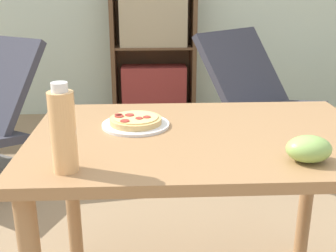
# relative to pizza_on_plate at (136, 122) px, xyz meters

# --- Properties ---
(dining_table) EXTENTS (1.15, 0.75, 0.72)m
(dining_table) POSITION_rel_pizza_on_plate_xyz_m (0.23, -0.09, -0.12)
(dining_table) COLOR #A37549
(dining_table) RESTS_ON ground_plane
(pizza_on_plate) EXTENTS (0.24, 0.24, 0.04)m
(pizza_on_plate) POSITION_rel_pizza_on_plate_xyz_m (0.00, 0.00, 0.00)
(pizza_on_plate) COLOR white
(pizza_on_plate) RESTS_ON dining_table
(grape_bunch) EXTENTS (0.13, 0.11, 0.08)m
(grape_bunch) POSITION_rel_pizza_on_plate_xyz_m (0.49, -0.33, 0.02)
(grape_bunch) COLOR #93BC5B
(grape_bunch) RESTS_ON dining_table
(drink_bottle) EXTENTS (0.07, 0.07, 0.24)m
(drink_bottle) POSITION_rel_pizza_on_plate_xyz_m (-0.18, -0.36, 0.10)
(drink_bottle) COLOR #EFB270
(drink_bottle) RESTS_ON dining_table
(lounge_chair_far) EXTENTS (0.95, 1.01, 0.88)m
(lounge_chair_far) POSITION_rel_pizza_on_plate_xyz_m (0.83, 1.40, -0.45)
(lounge_chair_far) COLOR slate
(lounge_chair_far) RESTS_ON ground_plane
(bookshelf) EXTENTS (0.74, 0.31, 1.32)m
(bookshelf) POSITION_rel_pizza_on_plate_xyz_m (0.10, 2.36, -0.14)
(bookshelf) COLOR brown
(bookshelf) RESTS_ON ground_plane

